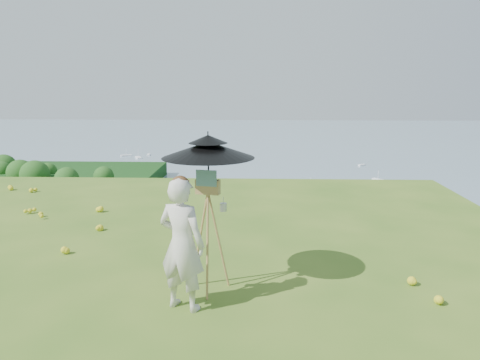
# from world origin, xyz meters

# --- Properties ---
(ground) EXTENTS (14.00, 14.00, 0.00)m
(ground) POSITION_xyz_m (0.00, 0.00, 0.00)
(ground) COLOR #416A1E
(ground) RESTS_ON ground
(shoreline_tier) EXTENTS (170.00, 28.00, 8.00)m
(shoreline_tier) POSITION_xyz_m (0.00, 75.00, -36.00)
(shoreline_tier) COLOR #665E51
(shoreline_tier) RESTS_ON bay_water
(bay_water) EXTENTS (700.00, 700.00, 0.00)m
(bay_water) POSITION_xyz_m (0.00, 240.00, -34.00)
(bay_water) COLOR slate
(bay_water) RESTS_ON ground
(peninsula) EXTENTS (90.00, 60.00, 12.00)m
(peninsula) POSITION_xyz_m (-75.00, 155.00, -29.00)
(peninsula) COLOR #0E330E
(peninsula) RESTS_ON bay_water
(slope_trees) EXTENTS (110.00, 50.00, 6.00)m
(slope_trees) POSITION_xyz_m (0.00, 35.00, -15.00)
(slope_trees) COLOR #255319
(slope_trees) RESTS_ON forest_slope
(harbor_town) EXTENTS (110.00, 22.00, 5.00)m
(harbor_town) POSITION_xyz_m (0.00, 75.00, -29.50)
(harbor_town) COLOR silver
(harbor_town) RESTS_ON shoreline_tier
(moored_boats) EXTENTS (140.00, 140.00, 0.70)m
(moored_boats) POSITION_xyz_m (-12.50, 161.00, -33.65)
(moored_boats) COLOR white
(moored_boats) RESTS_ON bay_water
(wildflowers) EXTENTS (10.00, 10.50, 0.12)m
(wildflowers) POSITION_xyz_m (0.00, 0.25, 0.06)
(wildflowers) COLOR gold
(wildflowers) RESTS_ON ground
(painter) EXTENTS (0.74, 0.63, 1.73)m
(painter) POSITION_xyz_m (0.79, -1.31, 0.86)
(painter) COLOR beige
(painter) RESTS_ON ground
(field_easel) EXTENTS (0.78, 0.78, 1.72)m
(field_easel) POSITION_xyz_m (1.07, -0.77, 0.86)
(field_easel) COLOR #A07143
(field_easel) RESTS_ON ground
(sun_umbrella) EXTENTS (1.56, 1.56, 0.81)m
(sun_umbrella) POSITION_xyz_m (1.08, -0.74, 1.82)
(sun_umbrella) COLOR black
(sun_umbrella) RESTS_ON field_easel
(painter_cap) EXTENTS (0.29, 0.32, 0.10)m
(painter_cap) POSITION_xyz_m (0.79, -1.31, 1.68)
(painter_cap) COLOR #C76D6F
(painter_cap) RESTS_ON painter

